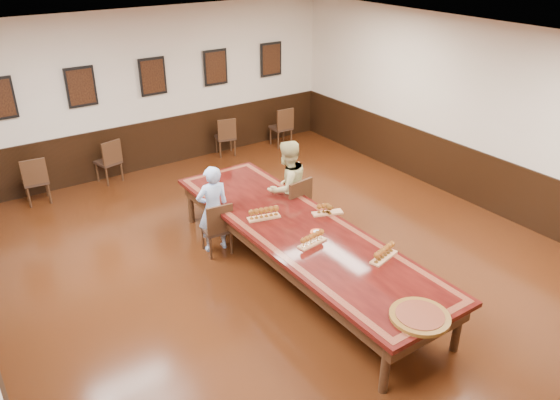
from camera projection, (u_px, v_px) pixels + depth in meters
floor at (299, 275)px, 7.93m from camera, size 8.00×10.00×0.02m
ceiling at (304, 50)px, 6.50m from camera, size 8.00×10.00×0.02m
wall_back at (153, 91)px, 10.92m from camera, size 8.00×0.02×3.20m
wall_right at (491, 120)px, 9.25m from camera, size 0.02×10.00×3.20m
chair_man at (216, 227)px, 8.30m from camera, size 0.46×0.49×0.88m
chair_woman at (291, 205)px, 8.81m from camera, size 0.53×0.57×1.00m
spare_chair_a at (35, 179)px, 9.84m from camera, size 0.46×0.50×0.90m
spare_chair_b at (108, 160)px, 10.67m from camera, size 0.51×0.54×0.88m
spare_chair_c at (225, 136)px, 11.96m from camera, size 0.50×0.53×0.87m
spare_chair_d at (281, 126)px, 12.48m from camera, size 0.45×0.49×0.91m
person_man at (213, 209)px, 8.25m from camera, size 0.55×0.39×1.40m
person_woman at (287, 187)px, 8.76m from camera, size 0.85×0.70×1.56m
pink_phone at (328, 214)px, 8.00m from camera, size 0.11×0.14×0.01m
wainscoting at (300, 245)px, 7.71m from camera, size 8.00×10.00×1.00m
conference_table at (300, 238)px, 7.66m from camera, size 1.40×5.00×0.76m
posters at (153, 76)px, 10.73m from camera, size 6.14×0.04×0.74m
flight_a at (264, 213)px, 7.84m from camera, size 0.50×0.25×0.18m
flight_b at (326, 209)px, 7.96m from camera, size 0.47×0.28×0.17m
flight_c at (312, 239)px, 7.20m from camera, size 0.45×0.19×0.16m
flight_d at (384, 253)px, 6.88m from camera, size 0.48×0.25×0.17m
red_plate_grp at (317, 232)px, 7.50m from camera, size 0.19×0.19×0.02m
carved_platter at (420, 316)px, 5.84m from camera, size 0.67×0.67×0.05m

